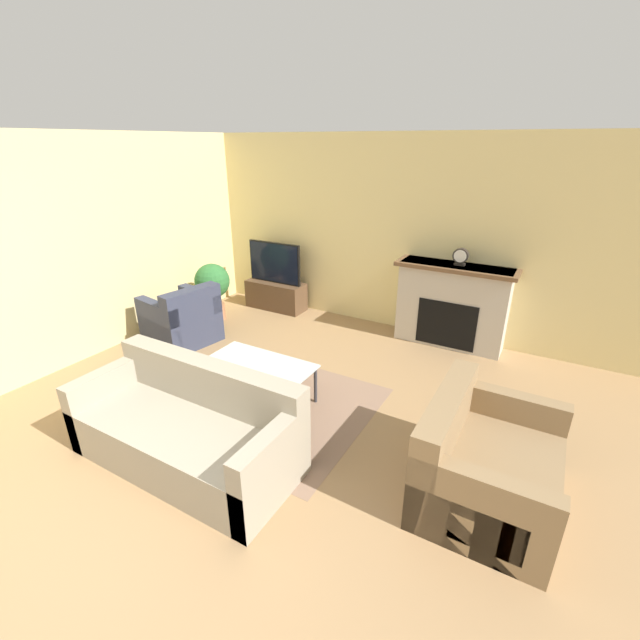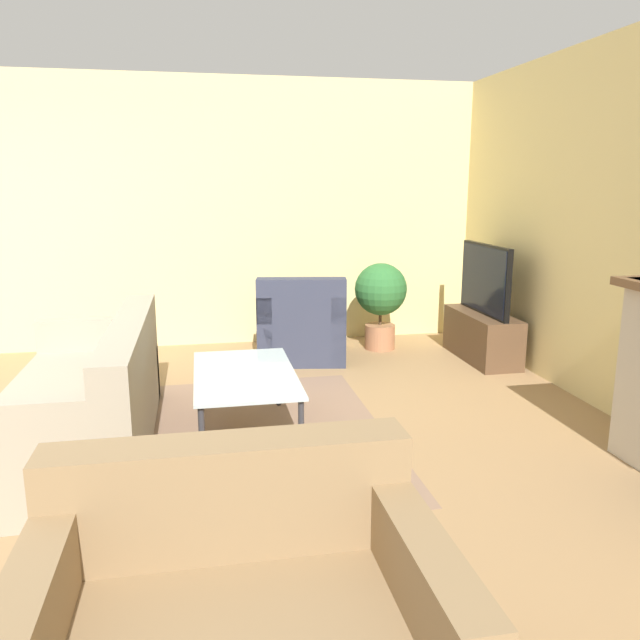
{
  "view_description": "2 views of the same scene",
  "coord_description": "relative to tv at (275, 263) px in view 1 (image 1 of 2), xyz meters",
  "views": [
    {
      "loc": [
        2.28,
        -0.92,
        2.58
      ],
      "look_at": [
        0.29,
        2.57,
        0.89
      ],
      "focal_mm": 24.0,
      "sensor_mm": 36.0,
      "label": 1
    },
    {
      "loc": [
        3.74,
        1.87,
        1.66
      ],
      "look_at": [
        -0.04,
        2.6,
        0.82
      ],
      "focal_mm": 35.0,
      "sensor_mm": 36.0,
      "label": 2
    }
  ],
  "objects": [
    {
      "name": "ground_plane",
      "position": [
        1.65,
        -4.5,
        -0.78
      ],
      "size": [
        20.0,
        20.0,
        0.0
      ],
      "primitive_type": "plane",
      "color": "#9E7A51"
    },
    {
      "name": "potted_plant",
      "position": [
        -0.57,
        -0.85,
        -0.23
      ],
      "size": [
        0.53,
        0.53,
        0.88
      ],
      "color": "#AD704C",
      "rests_on": "ground_plane"
    },
    {
      "name": "wall_back",
      "position": [
        1.65,
        0.3,
        0.57
      ],
      "size": [
        8.5,
        0.06,
        2.7
      ],
      "color": "beige",
      "rests_on": "ground_plane"
    },
    {
      "name": "wall_left",
      "position": [
        -1.12,
        -2.11,
        0.57
      ],
      "size": [
        0.06,
        7.77,
        2.7
      ],
      "color": "beige",
      "rests_on": "ground_plane"
    },
    {
      "name": "couch_sectional",
      "position": [
        1.46,
        -3.36,
        -0.49
      ],
      "size": [
        1.98,
        0.86,
        0.82
      ],
      "color": "#9E937F",
      "rests_on": "ground_plane"
    },
    {
      "name": "area_rug",
      "position": [
        1.43,
        -2.36,
        -0.78
      ],
      "size": [
        2.35,
        1.86,
        0.0
      ],
      "color": "#896B56",
      "rests_on": "ground_plane"
    },
    {
      "name": "coffee_table",
      "position": [
        1.43,
        -2.36,
        -0.38
      ],
      "size": [
        1.15,
        0.66,
        0.44
      ],
      "color": "#333338",
      "rests_on": "ground_plane"
    },
    {
      "name": "tv_stand",
      "position": [
        0.0,
        0.0,
        -0.55
      ],
      "size": [
        0.99,
        0.38,
        0.45
      ],
      "color": "brown",
      "rests_on": "ground_plane"
    },
    {
      "name": "armchair_by_window",
      "position": [
        -0.36,
        -1.69,
        -0.48
      ],
      "size": [
        0.93,
        0.93,
        0.82
      ],
      "rotation": [
        0.0,
        0.0,
        -1.74
      ],
      "color": "#33384C",
      "rests_on": "ground_plane"
    },
    {
      "name": "fireplace",
      "position": [
        2.82,
        0.07,
        -0.2
      ],
      "size": [
        1.52,
        0.46,
        1.11
      ],
      "color": "#BCB2A3",
      "rests_on": "ground_plane"
    },
    {
      "name": "tv",
      "position": [
        0.0,
        0.0,
        0.0
      ],
      "size": [
        0.93,
        0.06,
        0.65
      ],
      "color": "black",
      "rests_on": "tv_stand"
    },
    {
      "name": "couch_loveseat",
      "position": [
        3.75,
        -2.56,
        -0.49
      ],
      "size": [
        0.95,
        1.23,
        0.82
      ],
      "rotation": [
        0.0,
        0.0,
        1.57
      ],
      "color": "#8C704C",
      "rests_on": "ground_plane"
    },
    {
      "name": "mantel_clock",
      "position": [
        2.85,
        0.07,
        0.45
      ],
      "size": [
        0.19,
        0.07,
        0.22
      ],
      "color": "#28231E",
      "rests_on": "fireplace"
    }
  ]
}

